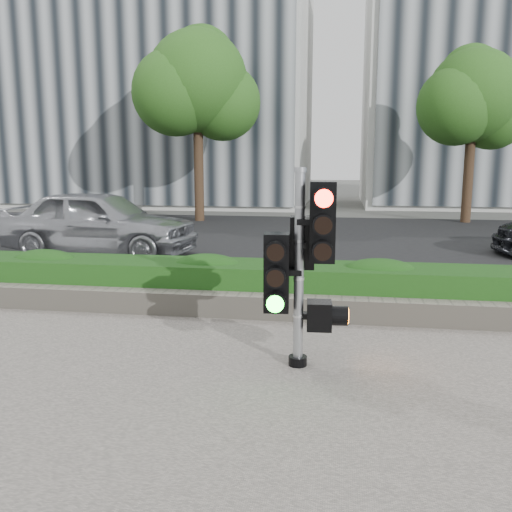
% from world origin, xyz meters
% --- Properties ---
extents(ground, '(120.00, 120.00, 0.00)m').
position_xyz_m(ground, '(0.00, 0.00, 0.00)').
color(ground, '#51514C').
rests_on(ground, ground).
extents(sidewalk, '(16.00, 11.00, 0.03)m').
position_xyz_m(sidewalk, '(0.00, -2.50, 0.01)').
color(sidewalk, '#9E9389').
rests_on(sidewalk, ground).
extents(road, '(60.00, 13.00, 0.02)m').
position_xyz_m(road, '(0.00, 10.00, 0.01)').
color(road, black).
rests_on(road, ground).
extents(curb, '(60.00, 0.25, 0.12)m').
position_xyz_m(curb, '(0.00, 3.15, 0.06)').
color(curb, gray).
rests_on(curb, ground).
extents(stone_wall, '(12.00, 0.32, 0.34)m').
position_xyz_m(stone_wall, '(0.00, 1.90, 0.20)').
color(stone_wall, gray).
rests_on(stone_wall, sidewalk).
extents(hedge, '(12.00, 1.00, 0.68)m').
position_xyz_m(hedge, '(0.00, 2.55, 0.37)').
color(hedge, '#2F7223').
rests_on(hedge, sidewalk).
extents(building_left, '(16.00, 9.00, 15.00)m').
position_xyz_m(building_left, '(-9.00, 23.00, 7.50)').
color(building_left, '#B7B7B2').
rests_on(building_left, ground).
extents(tree_left, '(4.61, 4.03, 7.34)m').
position_xyz_m(tree_left, '(-4.52, 14.56, 5.04)').
color(tree_left, black).
rests_on(tree_left, ground).
extents(tree_right, '(4.10, 3.58, 6.53)m').
position_xyz_m(tree_right, '(5.48, 15.55, 4.48)').
color(tree_right, black).
rests_on(tree_right, ground).
extents(traffic_signal, '(0.77, 0.58, 2.21)m').
position_xyz_m(traffic_signal, '(0.48, 0.14, 1.25)').
color(traffic_signal, black).
rests_on(traffic_signal, sidewalk).
extents(car_silver, '(4.87, 2.27, 1.61)m').
position_xyz_m(car_silver, '(-4.90, 6.60, 0.83)').
color(car_silver, '#A3A4AA').
rests_on(car_silver, road).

